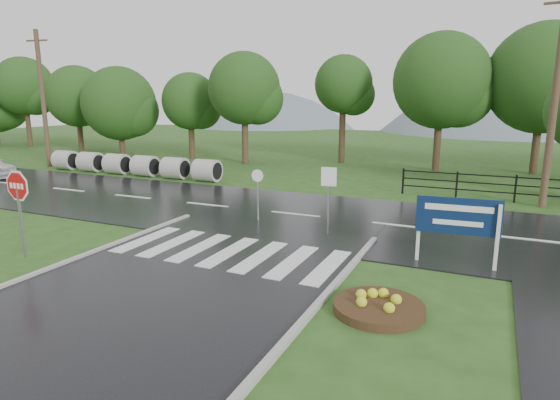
% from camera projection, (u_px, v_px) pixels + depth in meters
% --- Properties ---
extents(ground, '(120.00, 120.00, 0.00)m').
position_uv_depth(ground, '(98.00, 330.00, 9.09)').
color(ground, '#274E1A').
rests_on(ground, ground).
extents(main_road, '(90.00, 8.00, 0.04)m').
position_uv_depth(main_road, '(295.00, 215.00, 17.99)').
color(main_road, black).
rests_on(main_road, ground).
extents(crosswalk, '(6.50, 2.80, 0.02)m').
position_uv_depth(crosswalk, '(229.00, 252.00, 13.52)').
color(crosswalk, silver).
rests_on(crosswalk, ground).
extents(fence_west, '(9.58, 0.08, 1.20)m').
position_uv_depth(fence_west, '(516.00, 186.00, 20.05)').
color(fence_west, black).
rests_on(fence_west, ground).
extents(hills, '(102.00, 48.00, 48.00)m').
position_uv_depth(hills, '(460.00, 237.00, 68.83)').
color(hills, slate).
rests_on(hills, ground).
extents(treeline, '(83.20, 5.20, 10.00)m').
position_uv_depth(treeline, '(393.00, 168.00, 30.04)').
color(treeline, '#1A3F13').
rests_on(treeline, ground).
extents(culvert_pipes, '(11.80, 1.20, 1.20)m').
position_uv_depth(culvert_pipes, '(131.00, 165.00, 27.35)').
color(culvert_pipes, '#9E9B93').
rests_on(culvert_pipes, ground).
extents(stop_sign, '(1.17, 0.06, 2.63)m').
position_uv_depth(stop_sign, '(18.00, 193.00, 12.89)').
color(stop_sign, '#939399').
rests_on(stop_sign, ground).
extents(estate_billboard, '(2.13, 0.22, 1.87)m').
position_uv_depth(estate_billboard, '(458.00, 220.00, 12.27)').
color(estate_billboard, silver).
rests_on(estate_billboard, ground).
extents(flower_bed, '(1.91, 1.91, 0.38)m').
position_uv_depth(flower_bed, '(379.00, 306.00, 9.81)').
color(flower_bed, '#332111').
rests_on(flower_bed, ground).
extents(reg_sign_small, '(0.50, 0.08, 2.25)m').
position_uv_depth(reg_sign_small, '(329.00, 188.00, 15.05)').
color(reg_sign_small, '#939399').
rests_on(reg_sign_small, ground).
extents(reg_sign_round, '(0.45, 0.07, 1.92)m').
position_uv_depth(reg_sign_round, '(258.00, 188.00, 16.82)').
color(reg_sign_round, '#939399').
rests_on(reg_sign_round, ground).
extents(utility_pole_west, '(1.53, 0.34, 8.62)m').
position_uv_depth(utility_pole_west, '(43.00, 99.00, 29.97)').
color(utility_pole_west, '#473523').
rests_on(utility_pole_west, ground).
extents(utility_pole_east, '(1.54, 0.31, 8.65)m').
position_uv_depth(utility_pole_east, '(555.00, 99.00, 18.41)').
color(utility_pole_east, '#473523').
rests_on(utility_pole_east, ground).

